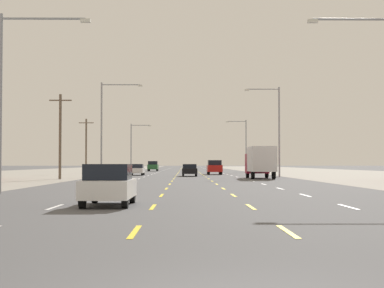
{
  "coord_description": "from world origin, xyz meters",
  "views": [
    {
      "loc": [
        -0.6,
        -6.36,
        1.57
      ],
      "look_at": [
        0.08,
        51.96,
        3.49
      ],
      "focal_mm": 54.5,
      "sensor_mm": 36.0,
      "label": 1
    }
  ],
  "objects_px": {
    "sedan_center_turn_midfar": "(190,170)",
    "streetlight_right_row_0": "(382,88)",
    "sedan_far_left_near": "(116,172)",
    "suv_far_left_farthest": "(153,166)",
    "streetlight_left_row_0": "(11,87)",
    "hatchback_inner_left_nearest": "(109,185)",
    "sedan_far_left_far": "(137,169)",
    "box_truck_far_right_mid": "(260,161)",
    "streetlight_right_row_1": "(276,125)",
    "suv_inner_right_farther": "(214,167)",
    "streetlight_left_row_2": "(133,144)",
    "streetlight_right_row_2": "(244,142)",
    "streetlight_left_row_1": "(106,122)"
  },
  "relations": [
    {
      "from": "sedan_center_turn_midfar",
      "to": "hatchback_inner_left_nearest",
      "type": "bearing_deg",
      "value": -93.97
    },
    {
      "from": "sedan_far_left_near",
      "to": "suv_far_left_farthest",
      "type": "bearing_deg",
      "value": 89.94
    },
    {
      "from": "sedan_far_left_far",
      "to": "suv_far_left_farthest",
      "type": "xyz_separation_m",
      "value": [
        -0.11,
        39.5,
        0.27
      ]
    },
    {
      "from": "streetlight_right_row_2",
      "to": "suv_inner_right_farther",
      "type": "bearing_deg",
      "value": -106.03
    },
    {
      "from": "hatchback_inner_left_nearest",
      "to": "sedan_far_left_far",
      "type": "distance_m",
      "value": 54.09
    },
    {
      "from": "streetlight_left_row_1",
      "to": "sedan_center_turn_midfar",
      "type": "bearing_deg",
      "value": 19.85
    },
    {
      "from": "suv_inner_right_farther",
      "to": "streetlight_left_row_2",
      "type": "bearing_deg",
      "value": 120.87
    },
    {
      "from": "streetlight_right_row_0",
      "to": "streetlight_left_row_2",
      "type": "distance_m",
      "value": 75.06
    },
    {
      "from": "suv_inner_right_farther",
      "to": "streetlight_left_row_0",
      "type": "distance_m",
      "value": 52.26
    },
    {
      "from": "hatchback_inner_left_nearest",
      "to": "box_truck_far_right_mid",
      "type": "bearing_deg",
      "value": 74.49
    },
    {
      "from": "sedan_far_left_near",
      "to": "streetlight_right_row_2",
      "type": "distance_m",
      "value": 51.82
    },
    {
      "from": "streetlight_right_row_0",
      "to": "streetlight_right_row_1",
      "type": "height_order",
      "value": "streetlight_right_row_1"
    },
    {
      "from": "sedan_center_turn_midfar",
      "to": "streetlight_left_row_0",
      "type": "xyz_separation_m",
      "value": [
        -9.54,
        -39.71,
        4.74
      ]
    },
    {
      "from": "suv_inner_right_farther",
      "to": "streetlight_right_row_1",
      "type": "distance_m",
      "value": 16.26
    },
    {
      "from": "streetlight_right_row_1",
      "to": "box_truck_far_right_mid",
      "type": "bearing_deg",
      "value": -111.27
    },
    {
      "from": "suv_far_left_farthest",
      "to": "streetlight_left_row_1",
      "type": "bearing_deg",
      "value": -93.19
    },
    {
      "from": "sedan_far_left_near",
      "to": "sedan_center_turn_midfar",
      "type": "bearing_deg",
      "value": 66.57
    },
    {
      "from": "streetlight_right_row_2",
      "to": "streetlight_right_row_0",
      "type": "bearing_deg",
      "value": -90.1
    },
    {
      "from": "streetlight_left_row_1",
      "to": "streetlight_right_row_0",
      "type": "bearing_deg",
      "value": -61.92
    },
    {
      "from": "streetlight_left_row_0",
      "to": "box_truck_far_right_mid",
      "type": "bearing_deg",
      "value": 60.37
    },
    {
      "from": "streetlight_left_row_0",
      "to": "sedan_center_turn_midfar",
      "type": "bearing_deg",
      "value": 76.49
    },
    {
      "from": "streetlight_left_row_0",
      "to": "hatchback_inner_left_nearest",
      "type": "bearing_deg",
      "value": -53.85
    },
    {
      "from": "box_truck_far_right_mid",
      "to": "streetlight_right_row_0",
      "type": "bearing_deg",
      "value": -84.99
    },
    {
      "from": "sedan_far_left_far",
      "to": "streetlight_left_row_1",
      "type": "distance_m",
      "value": 11.12
    },
    {
      "from": "streetlight_left_row_0",
      "to": "streetlight_right_row_0",
      "type": "relative_size",
      "value": 1.0
    },
    {
      "from": "sedan_center_turn_midfar",
      "to": "streetlight_right_row_1",
      "type": "xyz_separation_m",
      "value": [
        9.84,
        -3.46,
        5.16
      ]
    },
    {
      "from": "box_truck_far_right_mid",
      "to": "suv_far_left_farthest",
      "type": "height_order",
      "value": "box_truck_far_right_mid"
    },
    {
      "from": "box_truck_far_right_mid",
      "to": "streetlight_left_row_2",
      "type": "xyz_separation_m",
      "value": [
        -16.86,
        43.12,
        3.11
      ]
    },
    {
      "from": "streetlight_left_row_0",
      "to": "streetlight_left_row_1",
      "type": "relative_size",
      "value": 0.86
    },
    {
      "from": "sedan_center_turn_midfar",
      "to": "streetlight_right_row_0",
      "type": "bearing_deg",
      "value": -76.22
    },
    {
      "from": "streetlight_left_row_2",
      "to": "streetlight_left_row_1",
      "type": "bearing_deg",
      "value": -89.86
    },
    {
      "from": "hatchback_inner_left_nearest",
      "to": "streetlight_left_row_1",
      "type": "bearing_deg",
      "value": 97.96
    },
    {
      "from": "sedan_far_left_far",
      "to": "streetlight_right_row_0",
      "type": "distance_m",
      "value": 48.62
    },
    {
      "from": "sedan_far_left_near",
      "to": "streetlight_left_row_0",
      "type": "bearing_deg",
      "value": -96.26
    },
    {
      "from": "streetlight_left_row_0",
      "to": "streetlight_right_row_1",
      "type": "relative_size",
      "value": 0.9
    },
    {
      "from": "hatchback_inner_left_nearest",
      "to": "suv_inner_right_farther",
      "type": "height_order",
      "value": "suv_inner_right_farther"
    },
    {
      "from": "streetlight_left_row_2",
      "to": "streetlight_right_row_2",
      "type": "relative_size",
      "value": 0.92
    },
    {
      "from": "streetlight_left_row_1",
      "to": "streetlight_right_row_2",
      "type": "xyz_separation_m",
      "value": [
        19.46,
        36.25,
        -0.95
      ]
    },
    {
      "from": "sedan_far_left_far",
      "to": "streetlight_right_row_1",
      "type": "height_order",
      "value": "streetlight_right_row_1"
    },
    {
      "from": "hatchback_inner_left_nearest",
      "to": "sedan_center_turn_midfar",
      "type": "distance_m",
      "value": 48.32
    },
    {
      "from": "box_truck_far_right_mid",
      "to": "streetlight_right_row_1",
      "type": "distance_m",
      "value": 8.43
    },
    {
      "from": "sedan_far_left_near",
      "to": "suv_inner_right_farther",
      "type": "relative_size",
      "value": 0.92
    },
    {
      "from": "sedan_far_left_near",
      "to": "streetlight_left_row_2",
      "type": "height_order",
      "value": "streetlight_left_row_2"
    },
    {
      "from": "sedan_far_left_far",
      "to": "streetlight_left_row_2",
      "type": "distance_m",
      "value": 27.49
    },
    {
      "from": "sedan_far_left_far",
      "to": "streetlight_left_row_2",
      "type": "bearing_deg",
      "value": 96.15
    },
    {
      "from": "sedan_center_turn_midfar",
      "to": "suv_inner_right_farther",
      "type": "distance_m",
      "value": 11.26
    },
    {
      "from": "box_truck_far_right_mid",
      "to": "suv_inner_right_farther",
      "type": "distance_m",
      "value": 21.35
    },
    {
      "from": "box_truck_far_right_mid",
      "to": "suv_far_left_farthest",
      "type": "distance_m",
      "value": 57.36
    },
    {
      "from": "sedan_far_left_near",
      "to": "streetlight_right_row_1",
      "type": "distance_m",
      "value": 21.59
    },
    {
      "from": "sedan_far_left_far",
      "to": "streetlight_right_row_0",
      "type": "height_order",
      "value": "streetlight_right_row_0"
    }
  ]
}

